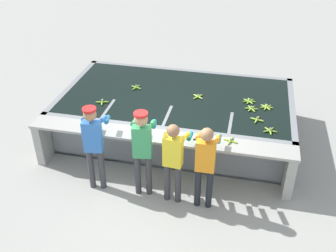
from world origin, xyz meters
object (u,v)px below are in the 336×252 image
at_px(knife_1, 137,136).
at_px(worker_3, 205,161).
at_px(banana_bunch_floating_7, 249,101).
at_px(banana_bunch_floating_1, 136,87).
at_px(worker_2, 173,156).
at_px(banana_bunch_floating_2, 267,107).
at_px(banana_bunch_floating_5, 102,102).
at_px(worker_0, 93,140).
at_px(banana_bunch_floating_4, 252,109).
at_px(knife_0, 200,139).
at_px(banana_bunch_floating_6, 198,97).
at_px(banana_bunch_floating_3, 257,120).
at_px(worker_1, 142,145).
at_px(banana_bunch_ledge_0, 230,141).
at_px(banana_bunch_floating_0, 270,131).

bearing_deg(knife_1, worker_3, -20.65).
xyz_separation_m(worker_3, knife_1, (-1.32, 0.50, -0.02)).
bearing_deg(banana_bunch_floating_7, banana_bunch_floating_1, 177.75).
bearing_deg(worker_2, knife_1, 148.66).
xyz_separation_m(banana_bunch_floating_2, banana_bunch_floating_5, (-3.37, -0.53, 0.00)).
bearing_deg(worker_0, banana_bunch_floating_4, 35.43).
height_order(worker_0, knife_0, worker_0).
bearing_deg(worker_2, banana_bunch_floating_1, 119.92).
bearing_deg(worker_3, banana_bunch_floating_6, 101.91).
bearing_deg(banana_bunch_floating_1, knife_0, -45.35).
bearing_deg(banana_bunch_floating_1, banana_bunch_floating_3, -17.11).
height_order(worker_2, banana_bunch_floating_6, worker_2).
bearing_deg(banana_bunch_floating_6, banana_bunch_floating_1, 174.53).
bearing_deg(knife_0, worker_3, -73.20).
bearing_deg(knife_1, worker_1, -62.25).
relative_size(worker_1, banana_bunch_floating_1, 6.21).
bearing_deg(banana_bunch_floating_4, banana_bunch_floating_5, -172.63).
bearing_deg(banana_bunch_ledge_0, banana_bunch_floating_4, 75.82).
distance_m(worker_2, banana_bunch_floating_4, 2.28).
xyz_separation_m(banana_bunch_floating_0, knife_1, (-2.36, -0.69, -0.01)).
height_order(banana_bunch_floating_4, knife_0, banana_bunch_floating_4).
relative_size(worker_3, knife_0, 4.95).
bearing_deg(banana_bunch_floating_7, banana_bunch_floating_4, -78.70).
distance_m(banana_bunch_floating_1, banana_bunch_floating_3, 2.81).
bearing_deg(banana_bunch_floating_4, banana_bunch_floating_6, 166.29).
xyz_separation_m(banana_bunch_floating_4, banana_bunch_ledge_0, (-0.32, -1.27, 0.00)).
bearing_deg(worker_3, knife_1, 159.35).
bearing_deg(worker_0, knife_1, 33.11).
distance_m(worker_2, banana_bunch_floating_6, 2.21).
bearing_deg(banana_bunch_floating_5, banana_bunch_floating_0, -6.08).
bearing_deg(banana_bunch_floating_3, banana_bunch_floating_2, 72.29).
bearing_deg(knife_1, banana_bunch_floating_4, 36.18).
bearing_deg(banana_bunch_floating_3, banana_bunch_ledge_0, -117.40).
relative_size(banana_bunch_floating_1, banana_bunch_ledge_0, 0.98).
relative_size(banana_bunch_floating_6, knife_0, 0.77).
bearing_deg(banana_bunch_floating_7, banana_bunch_floating_0, -68.15).
bearing_deg(worker_0, knife_0, 18.10).
relative_size(worker_1, banana_bunch_ledge_0, 6.10).
bearing_deg(banana_bunch_floating_6, knife_1, -116.09).
bearing_deg(banana_bunch_floating_2, banana_bunch_floating_3, -107.71).
bearing_deg(banana_bunch_floating_7, banana_bunch_floating_3, -75.70).
xyz_separation_m(worker_0, banana_bunch_floating_2, (2.95, 2.03, -0.09)).
xyz_separation_m(banana_bunch_floating_2, knife_0, (-1.16, -1.44, -0.01)).
relative_size(banana_bunch_floating_0, banana_bunch_floating_7, 0.98).
bearing_deg(knife_1, knife_0, 7.68).
relative_size(banana_bunch_floating_2, knife_1, 1.03).
height_order(worker_1, banana_bunch_floating_3, worker_1).
relative_size(banana_bunch_floating_2, banana_bunch_ledge_0, 1.00).
distance_m(worker_0, worker_1, 0.88).
relative_size(worker_3, knife_1, 5.94).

